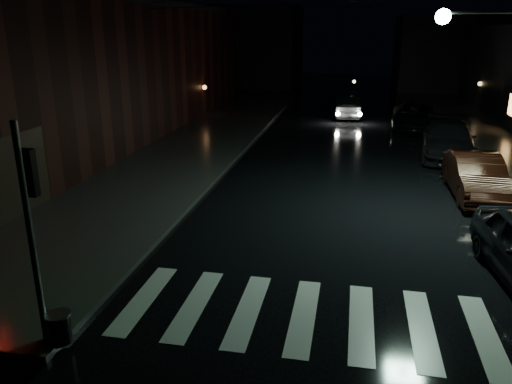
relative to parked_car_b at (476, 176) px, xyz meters
The scene contains 12 objects.
ground 12.25m from the parked_car_b, 128.44° to the right, with size 120.00×120.00×0.00m, color black.
sidewalk_left 13.37m from the parked_car_b, 160.65° to the left, with size 6.00×44.00×0.15m, color #282826.
sidewalk_right 5.08m from the parked_car_b, 61.52° to the left, with size 4.00×44.00×0.15m, color #282826.
building_left 20.81m from the parked_car_b, 161.85° to the left, with size 10.00×36.00×7.00m, color black.
building_far_left 39.69m from the parked_car_b, 116.42° to the left, with size 14.00×10.00×8.00m, color black.
building_far_right 36.10m from the parked_car_b, 79.76° to the left, with size 14.00×10.00×7.00m, color black.
crosswalk 10.20m from the parked_car_b, 116.88° to the right, with size 9.00×3.00×0.01m, color beige.
signal_pole_corner 14.74m from the parked_car_b, 131.44° to the right, with size 0.68×0.61×4.20m.
parked_car_b is the anchor object (origin of this frame).
parked_car_c 5.99m from the parked_car_b, 90.00° to the left, with size 2.30×5.66×1.64m, color black.
parked_car_d 12.79m from the parked_car_b, 93.88° to the left, with size 2.49×5.41×1.50m, color black.
oncoming_car 16.87m from the parked_car_b, 107.16° to the left, with size 1.57×4.50×1.48m, color black.
Camera 1 is at (3.19, -8.71, 5.79)m, focal length 35.00 mm.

